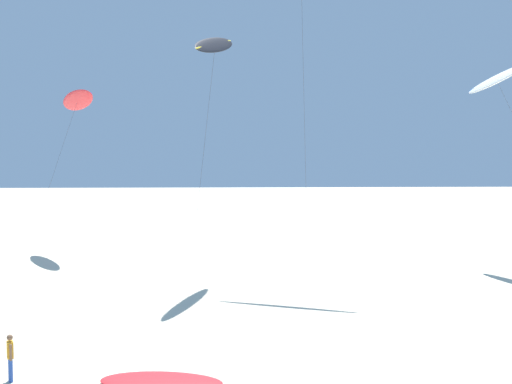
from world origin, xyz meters
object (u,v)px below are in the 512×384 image
at_px(flying_kite_2, 497,79).
at_px(flying_kite_7, 77,100).
at_px(grounded_kite_0, 161,382).
at_px(person_near_left, 10,356).
at_px(flying_kite_8, 215,45).

relative_size(flying_kite_2, flying_kite_7, 1.08).
height_order(grounded_kite_0, person_near_left, person_near_left).
xyz_separation_m(flying_kite_2, person_near_left, (-26.53, -21.32, -12.33)).
bearing_deg(flying_kite_8, grounded_kite_0, -94.67).
height_order(flying_kite_2, grounded_kite_0, flying_kite_2).
relative_size(flying_kite_7, grounded_kite_0, 2.98).
distance_m(flying_kite_2, grounded_kite_0, 33.26).
bearing_deg(person_near_left, grounded_kite_0, -6.68).
xyz_separation_m(grounded_kite_0, person_near_left, (-5.24, 0.61, 0.77)).
distance_m(flying_kite_2, person_near_left, 36.20).
distance_m(flying_kite_2, flying_kite_7, 32.36).
bearing_deg(grounded_kite_0, flying_kite_7, 108.39).
relative_size(flying_kite_7, person_near_left, 8.11).
bearing_deg(grounded_kite_0, person_near_left, 173.32).
distance_m(flying_kite_7, person_near_left, 32.01).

